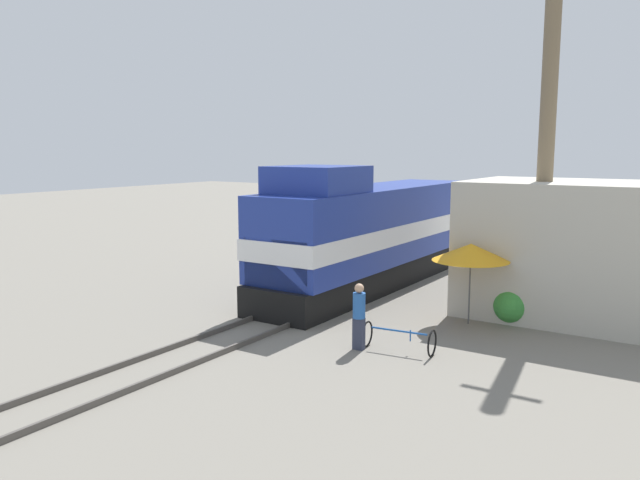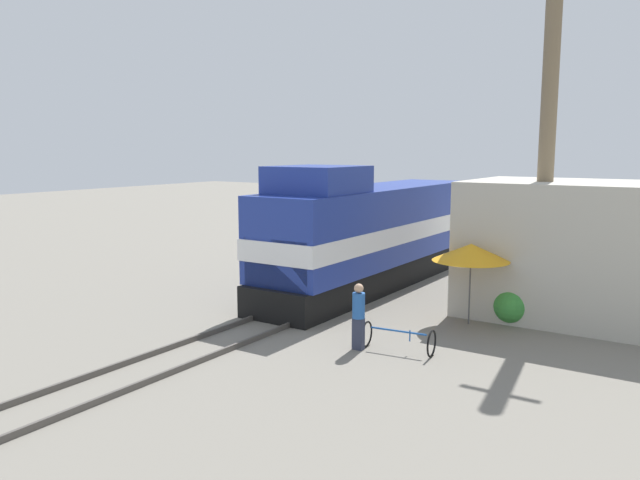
{
  "view_description": "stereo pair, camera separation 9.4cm",
  "coord_description": "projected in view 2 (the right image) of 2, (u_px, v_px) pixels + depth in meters",
  "views": [
    {
      "loc": [
        11.52,
        -16.97,
        5.4
      ],
      "look_at": [
        1.2,
        -1.09,
        2.61
      ],
      "focal_mm": 35.0,
      "sensor_mm": 36.0,
      "label": 1
    },
    {
      "loc": [
        11.6,
        -16.92,
        5.4
      ],
      "look_at": [
        1.2,
        -1.09,
        2.61
      ],
      "focal_mm": 35.0,
      "sensor_mm": 36.0,
      "label": 2
    }
  ],
  "objects": [
    {
      "name": "person_bystander",
      "position": [
        359.0,
        314.0,
        16.75
      ],
      "size": [
        0.34,
        0.34,
        1.82
      ],
      "color": "#2D3347",
      "rests_on": "ground_plane"
    },
    {
      "name": "shrub_cluster",
      "position": [
        512.0,
        306.0,
        19.33
      ],
      "size": [
        1.13,
        1.13,
        1.13
      ],
      "primitive_type": "sphere",
      "color": "#388C38",
      "rests_on": "ground_plane"
    },
    {
      "name": "billboard_sign",
      "position": [
        551.0,
        225.0,
        21.73
      ],
      "size": [
        2.26,
        0.12,
        3.61
      ],
      "color": "#595959",
      "rests_on": "ground_plane"
    },
    {
      "name": "bicycle",
      "position": [
        398.0,
        338.0,
        16.64
      ],
      "size": [
        1.95,
        0.92,
        0.73
      ],
      "rotation": [
        0.0,
        0.0,
        1.68
      ],
      "color": "black",
      "rests_on": "ground_plane"
    },
    {
      "name": "rail_near",
      "position": [
        291.0,
        304.0,
        21.46
      ],
      "size": [
        0.08,
        31.24,
        0.15
      ],
      "primitive_type": "cube",
      "color": "#4C4742",
      "rests_on": "ground_plane"
    },
    {
      "name": "utility_pole",
      "position": [
        548.0,
        132.0,
        19.58
      ],
      "size": [
        1.8,
        0.5,
        11.74
      ],
      "color": "#726047",
      "rests_on": "ground_plane"
    },
    {
      "name": "rail_far",
      "position": [
        326.0,
        310.0,
        20.68
      ],
      "size": [
        0.08,
        31.24,
        0.15
      ],
      "primitive_type": "cube",
      "color": "#4C4742",
      "rests_on": "ground_plane"
    },
    {
      "name": "ground_plane",
      "position": [
        308.0,
        309.0,
        21.08
      ],
      "size": [
        120.0,
        120.0,
        0.0
      ],
      "primitive_type": "plane",
      "color": "slate"
    },
    {
      "name": "locomotive",
      "position": [
        369.0,
        234.0,
        24.26
      ],
      "size": [
        2.92,
        13.36,
        4.81
      ],
      "color": "black",
      "rests_on": "ground_plane"
    },
    {
      "name": "vendor_umbrella",
      "position": [
        471.0,
        252.0,
        19.01
      ],
      "size": [
        2.36,
        2.36,
        2.52
      ],
      "color": "#4C4C4C",
      "rests_on": "ground_plane"
    },
    {
      "name": "building_block_distant",
      "position": [
        594.0,
        251.0,
        19.8
      ],
      "size": [
        7.8,
        4.82,
        4.35
      ],
      "primitive_type": "cube",
      "color": "#B7B2A3",
      "rests_on": "ground_plane"
    }
  ]
}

